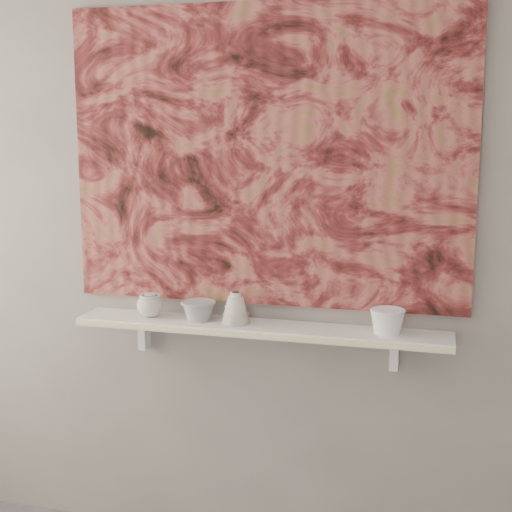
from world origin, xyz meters
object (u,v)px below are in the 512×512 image
(bowl_grey, at_px, (198,310))
(cup_cream, at_px, (150,305))
(bowl_white, at_px, (387,321))
(bell_vessel, at_px, (236,308))
(shelf, at_px, (259,328))
(painting, at_px, (265,157))

(bowl_grey, relative_size, cup_cream, 1.32)
(cup_cream, xyz_separation_m, bowl_white, (0.90, 0.00, -0.00))
(bowl_grey, height_order, bell_vessel, bell_vessel)
(bowl_white, bearing_deg, shelf, 180.00)
(cup_cream, bearing_deg, painting, 10.52)
(painting, relative_size, cup_cream, 14.89)
(shelf, distance_m, painting, 0.63)
(painting, relative_size, bell_vessel, 12.77)
(shelf, xyz_separation_m, bowl_grey, (-0.24, 0.00, 0.05))
(shelf, relative_size, bowl_grey, 10.51)
(shelf, bearing_deg, bowl_grey, 180.00)
(shelf, bearing_deg, bowl_white, 0.00)
(bell_vessel, relative_size, bowl_white, 0.94)
(bowl_grey, relative_size, bell_vessel, 1.13)
(cup_cream, distance_m, bowl_white, 0.90)
(bowl_white, bearing_deg, bell_vessel, 180.00)
(painting, relative_size, bowl_grey, 11.26)
(shelf, height_order, bowl_white, bowl_white)
(bell_vessel, distance_m, bowl_white, 0.56)
(shelf, distance_m, bell_vessel, 0.12)
(cup_cream, relative_size, bell_vessel, 0.86)
(cup_cream, distance_m, bell_vessel, 0.34)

